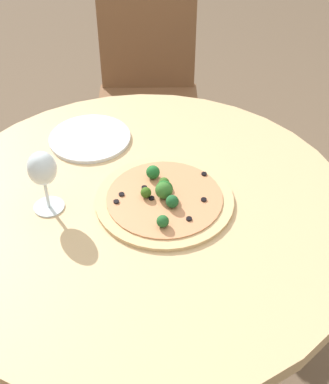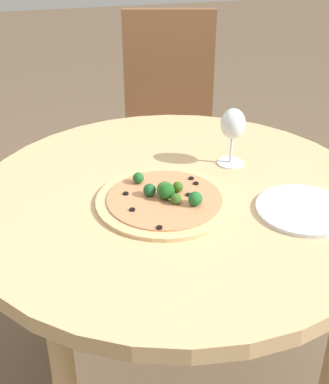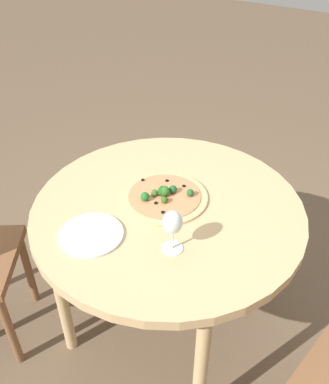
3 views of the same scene
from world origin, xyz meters
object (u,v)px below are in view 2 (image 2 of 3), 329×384
at_px(pizza, 165,199).
at_px(plate_near, 304,210).
at_px(chair_2, 169,124).
at_px(wine_glass, 233,126).

distance_m(pizza, plate_near, 0.33).
bearing_deg(chair_2, wine_glass, -78.45).
bearing_deg(wine_glass, plate_near, -72.33).
bearing_deg(pizza, plate_near, -20.04).
relative_size(wine_glass, plate_near, 0.71).
xyz_separation_m(wine_glass, plate_near, (0.09, -0.28, -0.11)).
xyz_separation_m(pizza, plate_near, (0.31, -0.11, -0.01)).
distance_m(chair_2, pizza, 0.99).
bearing_deg(chair_2, pizza, -91.71).
relative_size(chair_2, plate_near, 4.28).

